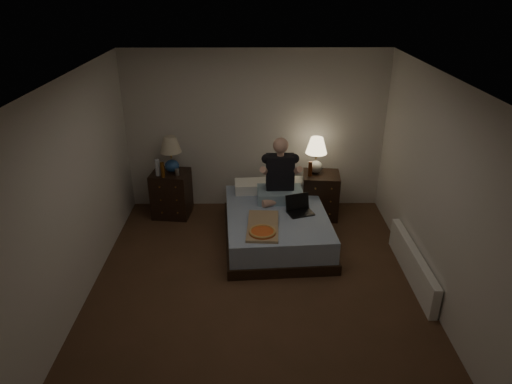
{
  "coord_description": "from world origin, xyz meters",
  "views": [
    {
      "loc": [
        -0.05,
        -4.52,
        3.42
      ],
      "look_at": [
        0.0,
        0.9,
        0.85
      ],
      "focal_mm": 32.0,
      "sensor_mm": 36.0,
      "label": 1
    }
  ],
  "objects_px": {
    "lamp_right": "(316,155)",
    "beer_bottle_left": "(163,170)",
    "nightstand_right": "(320,195)",
    "beer_bottle_right": "(310,169)",
    "nightstand_left": "(172,194)",
    "radiator": "(412,264)",
    "soda_can": "(177,172)",
    "bed": "(276,226)",
    "laptop": "(301,206)",
    "lamp_left": "(171,154)",
    "pizza_box": "(262,232)",
    "water_bottle": "(158,168)",
    "person": "(280,170)"
  },
  "relations": [
    {
      "from": "lamp_right",
      "to": "beer_bottle_left",
      "type": "distance_m",
      "value": 2.3
    },
    {
      "from": "nightstand_left",
      "to": "nightstand_right",
      "type": "bearing_deg",
      "value": 5.13
    },
    {
      "from": "laptop",
      "to": "pizza_box",
      "type": "bearing_deg",
      "value": -151.67
    },
    {
      "from": "lamp_right",
      "to": "water_bottle",
      "type": "bearing_deg",
      "value": -177.27
    },
    {
      "from": "soda_can",
      "to": "laptop",
      "type": "height_order",
      "value": "soda_can"
    },
    {
      "from": "lamp_right",
      "to": "beer_bottle_right",
      "type": "xyz_separation_m",
      "value": [
        -0.09,
        -0.13,
        -0.16
      ]
    },
    {
      "from": "soda_can",
      "to": "beer_bottle_right",
      "type": "bearing_deg",
      "value": -0.61
    },
    {
      "from": "nightstand_left",
      "to": "beer_bottle_right",
      "type": "bearing_deg",
      "value": 3.35
    },
    {
      "from": "pizza_box",
      "to": "lamp_right",
      "type": "bearing_deg",
      "value": 63.05
    },
    {
      "from": "nightstand_right",
      "to": "lamp_right",
      "type": "bearing_deg",
      "value": 150.64
    },
    {
      "from": "person",
      "to": "soda_can",
      "type": "bearing_deg",
      "value": 167.48
    },
    {
      "from": "nightstand_right",
      "to": "beer_bottle_left",
      "type": "relative_size",
      "value": 3.07
    },
    {
      "from": "lamp_left",
      "to": "person",
      "type": "xyz_separation_m",
      "value": [
        1.62,
        -0.45,
        -0.07
      ]
    },
    {
      "from": "beer_bottle_left",
      "to": "laptop",
      "type": "height_order",
      "value": "beer_bottle_left"
    },
    {
      "from": "beer_bottle_left",
      "to": "lamp_right",
      "type": "bearing_deg",
      "value": 4.31
    },
    {
      "from": "beer_bottle_right",
      "to": "beer_bottle_left",
      "type": "bearing_deg",
      "value": -178.77
    },
    {
      "from": "nightstand_left",
      "to": "soda_can",
      "type": "height_order",
      "value": "soda_can"
    },
    {
      "from": "water_bottle",
      "to": "soda_can",
      "type": "bearing_deg",
      "value": 1.82
    },
    {
      "from": "pizza_box",
      "to": "radiator",
      "type": "height_order",
      "value": "pizza_box"
    },
    {
      "from": "water_bottle",
      "to": "beer_bottle_left",
      "type": "height_order",
      "value": "water_bottle"
    },
    {
      "from": "nightstand_right",
      "to": "person",
      "type": "distance_m",
      "value": 0.93
    },
    {
      "from": "nightstand_left",
      "to": "water_bottle",
      "type": "height_order",
      "value": "water_bottle"
    },
    {
      "from": "beer_bottle_right",
      "to": "person",
      "type": "distance_m",
      "value": 0.56
    },
    {
      "from": "bed",
      "to": "laptop",
      "type": "xyz_separation_m",
      "value": [
        0.33,
        -0.07,
        0.35
      ]
    },
    {
      "from": "bed",
      "to": "beer_bottle_left",
      "type": "relative_size",
      "value": 7.94
    },
    {
      "from": "water_bottle",
      "to": "lamp_right",
      "type": "bearing_deg",
      "value": 2.73
    },
    {
      "from": "beer_bottle_left",
      "to": "radiator",
      "type": "height_order",
      "value": "beer_bottle_left"
    },
    {
      "from": "nightstand_right",
      "to": "soda_can",
      "type": "relative_size",
      "value": 7.07
    },
    {
      "from": "water_bottle",
      "to": "laptop",
      "type": "relative_size",
      "value": 0.74
    },
    {
      "from": "lamp_right",
      "to": "beer_bottle_right",
      "type": "relative_size",
      "value": 2.43
    },
    {
      "from": "nightstand_right",
      "to": "person",
      "type": "height_order",
      "value": "person"
    },
    {
      "from": "laptop",
      "to": "lamp_left",
      "type": "bearing_deg",
      "value": 135.89
    },
    {
      "from": "soda_can",
      "to": "pizza_box",
      "type": "xyz_separation_m",
      "value": [
        1.25,
        -1.34,
        -0.27
      ]
    },
    {
      "from": "beer_bottle_right",
      "to": "pizza_box",
      "type": "relative_size",
      "value": 0.3
    },
    {
      "from": "bed",
      "to": "beer_bottle_right",
      "type": "relative_size",
      "value": 7.94
    },
    {
      "from": "soda_can",
      "to": "nightstand_left",
      "type": "bearing_deg",
      "value": 142.15
    },
    {
      "from": "person",
      "to": "laptop",
      "type": "xyz_separation_m",
      "value": [
        0.26,
        -0.44,
        -0.34
      ]
    },
    {
      "from": "bed",
      "to": "lamp_right",
      "type": "distance_m",
      "value": 1.26
    },
    {
      "from": "bed",
      "to": "person",
      "type": "bearing_deg",
      "value": 75.87
    },
    {
      "from": "lamp_right",
      "to": "radiator",
      "type": "height_order",
      "value": "lamp_right"
    },
    {
      "from": "lamp_left",
      "to": "beer_bottle_left",
      "type": "relative_size",
      "value": 2.43
    },
    {
      "from": "soda_can",
      "to": "laptop",
      "type": "xyz_separation_m",
      "value": [
        1.79,
        -0.76,
        -0.19
      ]
    },
    {
      "from": "bed",
      "to": "water_bottle",
      "type": "xyz_separation_m",
      "value": [
        -1.75,
        0.68,
        0.61
      ]
    },
    {
      "from": "lamp_left",
      "to": "lamp_right",
      "type": "height_order",
      "value": "lamp_left"
    },
    {
      "from": "nightstand_left",
      "to": "radiator",
      "type": "relative_size",
      "value": 0.45
    },
    {
      "from": "pizza_box",
      "to": "laptop",
      "type": "bearing_deg",
      "value": 50.2
    },
    {
      "from": "nightstand_right",
      "to": "beer_bottle_right",
      "type": "height_order",
      "value": "beer_bottle_right"
    },
    {
      "from": "beer_bottle_left",
      "to": "person",
      "type": "bearing_deg",
      "value": -8.09
    },
    {
      "from": "water_bottle",
      "to": "pizza_box",
      "type": "relative_size",
      "value": 0.33
    },
    {
      "from": "nightstand_left",
      "to": "beer_bottle_left",
      "type": "bearing_deg",
      "value": -105.35
    }
  ]
}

